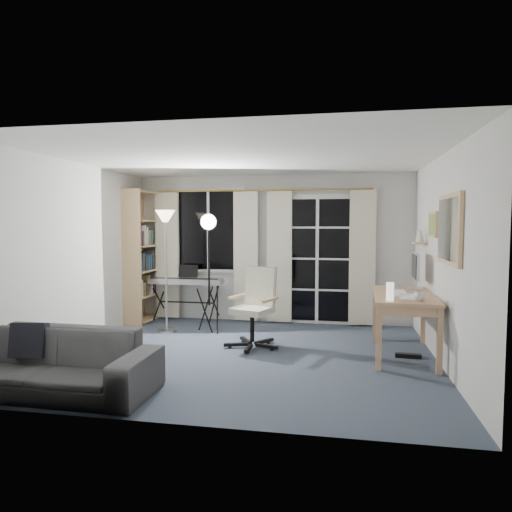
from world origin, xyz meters
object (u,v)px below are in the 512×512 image
Objects in this scene: studio_light at (209,236)px; monitor at (415,267)px; bookshelf at (142,259)px; office_chair at (257,300)px; keyboard_piano at (187,282)px; torchiere_lamp at (165,234)px; sofa at (49,351)px; mug at (420,295)px; desk at (404,302)px.

monitor is at bearing -19.54° from studio_light.
bookshelf is 2.08× the size of office_chair.
torchiere_lamp is at bearing -95.47° from keyboard_piano.
keyboard_piano is (0.07, 0.72, -0.79)m from torchiere_lamp.
sofa is at bearing -79.02° from bookshelf.
torchiere_lamp reaches higher than office_chair.
bookshelf is 17.33× the size of mug.
bookshelf is 4.30m from monitor.
desk is at bearing -22.76° from keyboard_piano.
torchiere_lamp is 1.76m from office_chair.
torchiere_lamp is 0.89× the size of sofa.
studio_light is 2.89m from sofa.
mug is (3.40, -1.13, -0.64)m from torchiere_lamp.
keyboard_piano is at bearing 159.89° from desk.
sofa is (-0.18, -2.53, -1.06)m from torchiere_lamp.
studio_light is 2.85m from desk.
desk is 0.53m from mug.
studio_light is at bearing -49.59° from keyboard_piano.
torchiere_lamp is at bearing -179.77° from office_chair.
office_chair is 8.35× the size of mug.
bookshelf reaches higher than mug.
bookshelf is 1.06× the size of sofa.
keyboard_piano is at bearing 115.44° from studio_light.
bookshelf is 1.79× the size of keyboard_piano.
desk is (3.23, -1.35, 0.00)m from keyboard_piano.
torchiere_lamp is 2.75m from sofa.
desk is at bearing -29.29° from studio_light.
desk is 2.64× the size of monitor.
monitor reaches higher than office_chair.
keyboard_piano is 0.59× the size of sofa.
keyboard_piano is 9.69× the size of mug.
desk is at bearing 15.53° from office_chair.
torchiere_lamp is at bearing 171.74° from desk.
bookshelf reaches higher than sofa.
studio_light is 3.06m from mug.
mug reaches higher than sofa.
torchiere_lamp is 1.74× the size of office_chair.
office_chair reaches higher than desk.
monitor is (2.85, -0.22, -0.39)m from studio_light.
desk is 11.62× the size of mug.
office_chair is at bearing 162.19° from mug.
studio_light reaches higher than monitor.
torchiere_lamp is at bearing -44.17° from bookshelf.
studio_light is 0.88× the size of sofa.
keyboard_piano is 2.20× the size of monitor.
office_chair is (1.46, -0.51, -0.85)m from torchiere_lamp.
monitor is 4.41m from sofa.
office_chair is 1.85m from desk.
torchiere_lamp is at bearing 168.72° from studio_light.
bookshelf is at bearing 163.78° from desk.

